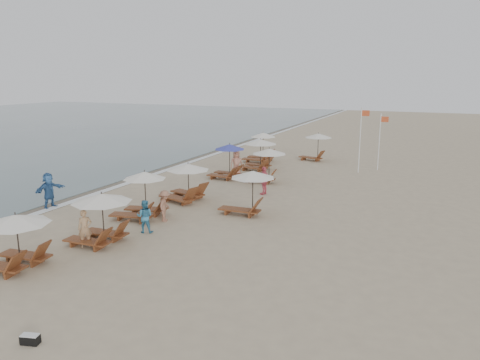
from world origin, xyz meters
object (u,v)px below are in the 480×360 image
at_px(beachgoer_mid_a, 145,216).
at_px(flag_pole_near, 361,137).
at_px(beachgoer_near, 85,228).
at_px(beachgoer_mid_b, 165,206).
at_px(lounger_station_6, 260,149).
at_px(inland_station_2, 315,144).
at_px(inland_station_1, 265,162).
at_px(duffel_bag, 30,339).
at_px(beachgoer_far_b, 236,163).
at_px(lounger_station_2, 141,197).
at_px(waterline_walker, 49,190).
at_px(lounger_station_1, 99,217).
at_px(inland_station_0, 246,189).
at_px(lounger_station_3, 184,183).
at_px(beachgoer_far_a, 264,181).
at_px(lounger_station_5, 258,154).
at_px(lounger_station_0, 13,240).
at_px(lounger_station_4, 226,162).

distance_m(beachgoer_mid_a, flag_pole_near, 18.32).
height_order(beachgoer_near, beachgoer_mid_b, beachgoer_near).
distance_m(lounger_station_6, inland_station_2, 4.61).
bearing_deg(inland_station_1, duffel_bag, -86.85).
height_order(beachgoer_far_b, flag_pole_near, flag_pole_near).
relative_size(lounger_station_2, waterline_walker, 1.40).
bearing_deg(waterline_walker, beachgoer_near, -113.99).
relative_size(lounger_station_1, beachgoer_near, 1.76).
distance_m(inland_station_0, flag_pole_near, 13.24).
height_order(lounger_station_3, waterline_walker, lounger_station_3).
xyz_separation_m(lounger_station_2, inland_station_1, (2.79, 9.62, 0.30)).
bearing_deg(beachgoer_far_a, beachgoer_near, -8.85).
bearing_deg(waterline_walker, beachgoer_mid_b, -77.37).
bearing_deg(inland_station_2, lounger_station_1, -97.91).
relative_size(lounger_station_3, duffel_bag, 5.42).
bearing_deg(lounger_station_5, beachgoer_near, -91.86).
xyz_separation_m(lounger_station_0, inland_station_0, (5.03, 9.49, 0.25)).
xyz_separation_m(beachgoer_mid_b, flag_pole_near, (6.49, 15.32, 1.82)).
bearing_deg(lounger_station_6, lounger_station_2, -89.06).
distance_m(lounger_station_2, lounger_station_6, 16.48).
height_order(inland_station_2, beachgoer_far_b, inland_station_2).
height_order(lounger_station_5, beachgoer_mid_a, lounger_station_5).
bearing_deg(lounger_station_0, inland_station_1, 78.69).
bearing_deg(inland_station_2, lounger_station_2, -101.08).
distance_m(lounger_station_5, beachgoer_far_b, 2.83).
height_order(inland_station_0, duffel_bag, inland_station_0).
bearing_deg(inland_station_1, lounger_station_0, -101.31).
relative_size(lounger_station_3, beachgoer_far_b, 1.53).
distance_m(inland_station_1, waterline_walker, 13.05).
bearing_deg(lounger_station_0, waterline_walker, 127.63).
xyz_separation_m(lounger_station_2, inland_station_0, (4.51, 2.58, 0.28)).
bearing_deg(beachgoer_near, duffel_bag, -102.72).
relative_size(beachgoer_mid_a, beachgoer_far_a, 0.89).
bearing_deg(inland_station_0, lounger_station_3, 166.23).
bearing_deg(lounger_station_4, lounger_station_5, 76.04).
distance_m(lounger_station_2, beachgoer_far_b, 10.54).
xyz_separation_m(lounger_station_0, duffel_bag, (4.40, -3.36, -0.93)).
bearing_deg(lounger_station_0, inland_station_0, 62.08).
distance_m(waterline_walker, duffel_bag, 13.60).
bearing_deg(lounger_station_0, lounger_station_2, 85.69).
xyz_separation_m(beachgoer_mid_a, beachgoer_mid_b, (-0.07, 1.74, 0.02)).
height_order(lounger_station_4, duffel_bag, lounger_station_4).
bearing_deg(lounger_station_6, waterline_walker, -107.15).
relative_size(lounger_station_5, inland_station_1, 0.97).
relative_size(lounger_station_5, inland_station_0, 0.97).
bearing_deg(lounger_station_0, lounger_station_4, 88.39).
relative_size(inland_station_0, beachgoer_far_b, 1.52).
xyz_separation_m(lounger_station_6, beachgoer_mid_b, (1.65, -16.48, -0.26)).
distance_m(lounger_station_4, waterline_walker, 11.62).
xyz_separation_m(beachgoer_near, beachgoer_far_b, (0.10, 14.70, 0.15)).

